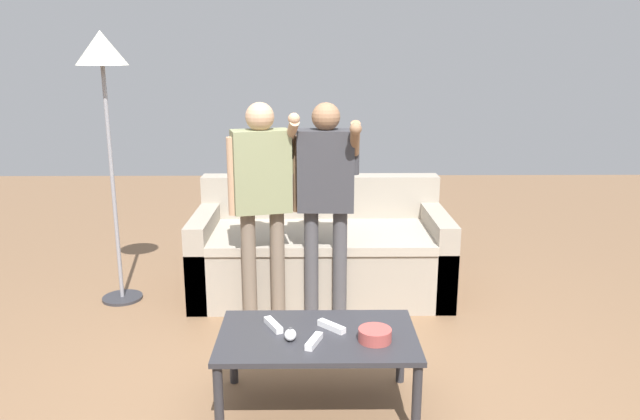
{
  "coord_description": "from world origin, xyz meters",
  "views": [
    {
      "loc": [
        0.02,
        -2.67,
        1.69
      ],
      "look_at": [
        0.06,
        0.48,
        0.89
      ],
      "focal_mm": 33.97,
      "sensor_mm": 36.0,
      "label": 1
    }
  ],
  "objects_px": {
    "player_center": "(326,187)",
    "player_left": "(262,188)",
    "coffee_table": "(317,343)",
    "couch": "(321,252)",
    "snack_bowl": "(375,335)",
    "game_remote_wand_spare": "(314,341)",
    "game_remote_wand_far": "(273,325)",
    "floor_lamp": "(103,70)",
    "game_remote_nunchuk": "(290,335)",
    "game_remote_wand_near": "(331,326)"
  },
  "relations": [
    {
      "from": "player_center",
      "to": "player_left",
      "type": "distance_m",
      "value": 0.4
    },
    {
      "from": "coffee_table",
      "to": "player_left",
      "type": "xyz_separation_m",
      "value": [
        -0.34,
        1.03,
        0.55
      ]
    },
    {
      "from": "player_center",
      "to": "couch",
      "type": "bearing_deg",
      "value": 92.83
    },
    {
      "from": "couch",
      "to": "player_left",
      "type": "xyz_separation_m",
      "value": [
        -0.38,
        -0.55,
        0.61
      ]
    },
    {
      "from": "snack_bowl",
      "to": "player_center",
      "type": "relative_size",
      "value": 0.11
    },
    {
      "from": "coffee_table",
      "to": "game_remote_wand_spare",
      "type": "bearing_deg",
      "value": -99.26
    },
    {
      "from": "player_left",
      "to": "couch",
      "type": "bearing_deg",
      "value": 55.62
    },
    {
      "from": "game_remote_wand_far",
      "to": "couch",
      "type": "bearing_deg",
      "value": 80.5
    },
    {
      "from": "coffee_table",
      "to": "player_center",
      "type": "bearing_deg",
      "value": 86.74
    },
    {
      "from": "floor_lamp",
      "to": "player_left",
      "type": "relative_size",
      "value": 1.3
    },
    {
      "from": "game_remote_nunchuk",
      "to": "player_left",
      "type": "bearing_deg",
      "value": 101.16
    },
    {
      "from": "snack_bowl",
      "to": "floor_lamp",
      "type": "distance_m",
      "value": 2.51
    },
    {
      "from": "game_remote_wand_spare",
      "to": "game_remote_wand_far",
      "type": "bearing_deg",
      "value": 138.29
    },
    {
      "from": "couch",
      "to": "coffee_table",
      "type": "bearing_deg",
      "value": -91.29
    },
    {
      "from": "couch",
      "to": "game_remote_nunchuk",
      "type": "height_order",
      "value": "couch"
    },
    {
      "from": "player_center",
      "to": "game_remote_wand_near",
      "type": "bearing_deg",
      "value": -89.52
    },
    {
      "from": "snack_bowl",
      "to": "game_remote_wand_far",
      "type": "xyz_separation_m",
      "value": [
        -0.48,
        0.15,
        -0.01
      ]
    },
    {
      "from": "coffee_table",
      "to": "snack_bowl",
      "type": "height_order",
      "value": "snack_bowl"
    },
    {
      "from": "couch",
      "to": "player_center",
      "type": "relative_size",
      "value": 1.28
    },
    {
      "from": "couch",
      "to": "game_remote_wand_near",
      "type": "xyz_separation_m",
      "value": [
        0.03,
        -1.52,
        0.12
      ]
    },
    {
      "from": "floor_lamp",
      "to": "game_remote_wand_far",
      "type": "distance_m",
      "value": 2.13
    },
    {
      "from": "player_left",
      "to": "game_remote_nunchuk",
      "type": "bearing_deg",
      "value": -78.84
    },
    {
      "from": "couch",
      "to": "player_center",
      "type": "xyz_separation_m",
      "value": [
        0.03,
        -0.51,
        0.6
      ]
    },
    {
      "from": "game_remote_wand_spare",
      "to": "couch",
      "type": "bearing_deg",
      "value": 88.22
    },
    {
      "from": "player_left",
      "to": "coffee_table",
      "type": "bearing_deg",
      "value": -71.66
    },
    {
      "from": "coffee_table",
      "to": "game_remote_wand_spare",
      "type": "xyz_separation_m",
      "value": [
        -0.02,
        -0.1,
        0.06
      ]
    },
    {
      "from": "game_remote_wand_near",
      "to": "game_remote_wand_spare",
      "type": "distance_m",
      "value": 0.18
    },
    {
      "from": "coffee_table",
      "to": "game_remote_wand_far",
      "type": "relative_size",
      "value": 5.96
    },
    {
      "from": "couch",
      "to": "game_remote_nunchuk",
      "type": "relative_size",
      "value": 20.58
    },
    {
      "from": "coffee_table",
      "to": "player_left",
      "type": "relative_size",
      "value": 0.67
    },
    {
      "from": "player_left",
      "to": "game_remote_wand_spare",
      "type": "xyz_separation_m",
      "value": [
        0.32,
        -1.13,
        -0.48
      ]
    },
    {
      "from": "snack_bowl",
      "to": "game_remote_wand_far",
      "type": "bearing_deg",
      "value": 163.28
    },
    {
      "from": "game_remote_wand_spare",
      "to": "floor_lamp",
      "type": "bearing_deg",
      "value": 132.39
    },
    {
      "from": "floor_lamp",
      "to": "player_center",
      "type": "relative_size",
      "value": 1.31
    },
    {
      "from": "game_remote_nunchuk",
      "to": "player_center",
      "type": "bearing_deg",
      "value": 80.43
    },
    {
      "from": "player_center",
      "to": "game_remote_wand_spare",
      "type": "height_order",
      "value": "player_center"
    },
    {
      "from": "game_remote_wand_far",
      "to": "floor_lamp",
      "type": "bearing_deg",
      "value": 131.51
    },
    {
      "from": "player_left",
      "to": "game_remote_wand_spare",
      "type": "bearing_deg",
      "value": -74.02
    },
    {
      "from": "couch",
      "to": "game_remote_wand_near",
      "type": "distance_m",
      "value": 1.53
    },
    {
      "from": "player_center",
      "to": "player_left",
      "type": "xyz_separation_m",
      "value": [
        -0.4,
        -0.04,
        0.0
      ]
    },
    {
      "from": "couch",
      "to": "game_remote_wand_far",
      "type": "relative_size",
      "value": 11.32
    },
    {
      "from": "game_remote_wand_spare",
      "to": "player_center",
      "type": "bearing_deg",
      "value": 86.2
    },
    {
      "from": "game_remote_wand_near",
      "to": "game_remote_wand_spare",
      "type": "height_order",
      "value": "same"
    },
    {
      "from": "couch",
      "to": "snack_bowl",
      "type": "relative_size",
      "value": 11.55
    },
    {
      "from": "floor_lamp",
      "to": "game_remote_nunchuk",
      "type": "bearing_deg",
      "value": -49.02
    },
    {
      "from": "couch",
      "to": "player_center",
      "type": "height_order",
      "value": "player_center"
    },
    {
      "from": "player_center",
      "to": "game_remote_wand_spare",
      "type": "distance_m",
      "value": 1.26
    },
    {
      "from": "game_remote_nunchuk",
      "to": "game_remote_wand_far",
      "type": "height_order",
      "value": "game_remote_nunchuk"
    },
    {
      "from": "coffee_table",
      "to": "game_remote_wand_near",
      "type": "bearing_deg",
      "value": 38.09
    },
    {
      "from": "snack_bowl",
      "to": "floor_lamp",
      "type": "relative_size",
      "value": 0.08
    }
  ]
}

